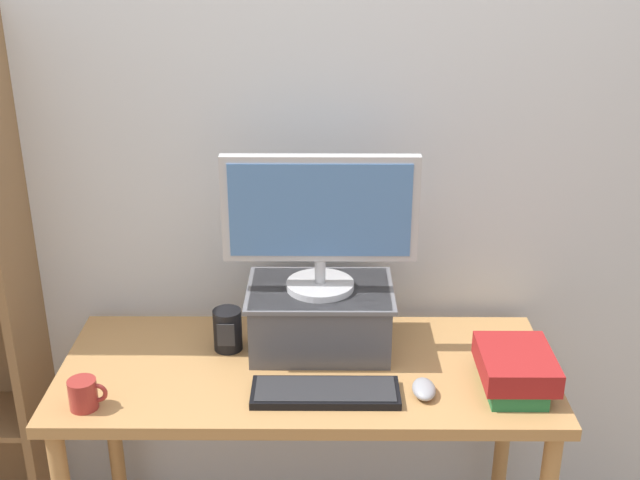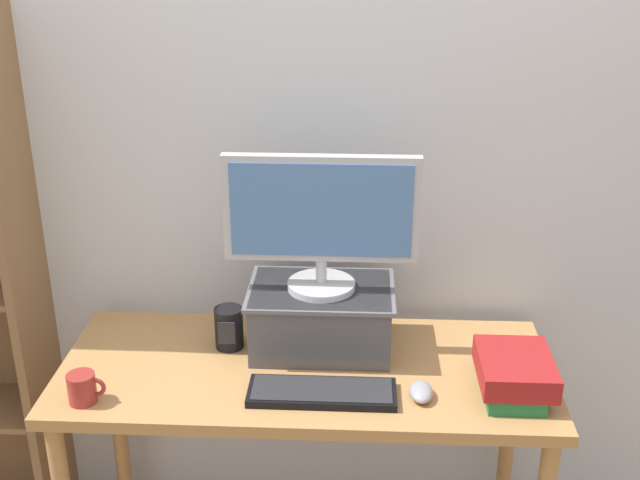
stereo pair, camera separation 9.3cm
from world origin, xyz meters
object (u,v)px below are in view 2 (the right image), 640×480
Objects in this scene: riser_box at (321,316)px; computer_mouse at (421,392)px; keyboard at (322,392)px; book_stack at (514,374)px; coffee_mug at (83,388)px; desk at (305,393)px; computer_monitor at (321,218)px; desk_speaker at (229,328)px.

riser_box is 0.40m from computer_mouse.
computer_mouse is at bearing 1.90° from keyboard.
book_stack is at bearing -23.20° from riser_box.
coffee_mug reaches higher than keyboard.
coffee_mug is (-1.16, -0.10, -0.02)m from book_stack.
desk is 3.29× the size of riser_box.
coffee_mug is at bearing -175.08° from book_stack.
computer_monitor is 0.69m from book_stack.
computer_monitor reaches higher than coffee_mug.
desk is 2.55× the size of computer_monitor.
riser_box is 0.59m from book_stack.
desk is at bearing 19.88° from coffee_mug.
book_stack is at bearing -14.51° from desk_speaker.
computer_mouse is at bearing 4.15° from coffee_mug.
desk is at bearing 110.15° from keyboard.
book_stack is at bearing 7.70° from computer_mouse.
desk_speaker is at bearing -176.27° from computer_monitor.
desk_speaker reaches higher than book_stack.
desk_speaker reaches higher than coffee_mug.
computer_monitor is at bearing 137.31° from computer_mouse.
riser_box is 4.17× the size of computer_mouse.
book_stack is (0.52, 0.04, 0.05)m from keyboard.
computer_monitor reaches higher than desk.
keyboard is 3.15× the size of desk_speaker.
computer_monitor is at bearing 93.31° from keyboard.
computer_mouse is (0.33, -0.15, 0.11)m from desk.
riser_box is (0.04, 0.12, 0.20)m from desk.
desk is 0.23m from riser_box.
riser_box is at bearing 156.80° from book_stack.
desk is at bearing 169.13° from book_stack.
coffee_mug is at bearing -174.91° from keyboard.
desk is 0.61m from book_stack.
riser_box is 0.71m from coffee_mug.
computer_mouse is 0.26m from book_stack.
desk_speaker reaches higher than computer_mouse.
keyboard is at bearing -175.28° from book_stack.
desk_speaker is at bearing 139.08° from keyboard.
riser_box is 0.32m from computer_monitor.
keyboard is at bearing -86.71° from riser_box.
desk_speaker is at bearing 157.11° from desk.
book_stack is 1.17m from coffee_mug.
coffee_mug is at bearing -152.22° from computer_monitor.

